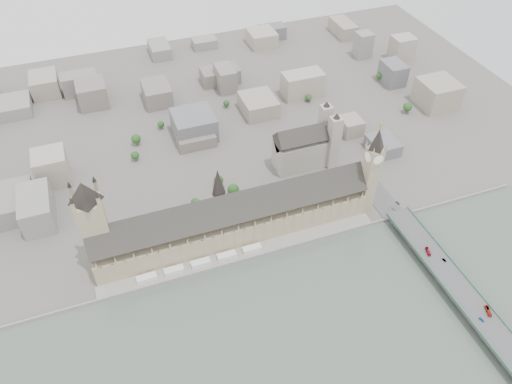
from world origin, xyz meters
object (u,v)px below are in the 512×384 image
object	(u,v)px
victoria_tower	(93,222)
westminster_bridge	(439,268)
red_bus_north	(428,251)
car_approach	(398,203)
palace_of_westminster	(232,218)
westminster_abbey	(307,146)
car_silver	(444,260)
elizabeth_tower	(372,165)
red_bus_south	(488,311)
car_blue	(482,320)

from	to	relation	value
victoria_tower	westminster_bridge	xyz separation A→B (m)	(284.00, -113.50, -50.08)
red_bus_north	car_approach	xyz separation A→B (m)	(8.66, 65.44, -0.60)
palace_of_westminster	westminster_abbey	bearing A→B (deg)	34.17
car_approach	car_silver	bearing A→B (deg)	-98.37
westminster_bridge	westminster_abbey	size ratio (longest dim) A/B	4.78
elizabeth_tower	red_bus_south	size ratio (longest dim) A/B	10.23
car_silver	westminster_abbey	bearing A→B (deg)	97.41
car_blue	westminster_abbey	bearing A→B (deg)	87.00
westminster_bridge	car_silver	xyz separation A→B (m)	(5.17, 2.49, 5.78)
car_blue	car_approach	distance (m)	141.95
car_silver	car_approach	size ratio (longest dim) A/B	0.73
victoria_tower	red_bus_north	distance (m)	300.50
westminster_bridge	car_silver	bearing A→B (deg)	25.72
westminster_bridge	car_blue	distance (m)	60.90
palace_of_westminster	car_silver	size ratio (longest dim) A/B	66.17
elizabeth_tower	car_silver	xyz separation A→B (m)	(29.17, -93.01, -47.18)
car_approach	car_blue	bearing A→B (deg)	-101.86
palace_of_westminster	red_bus_north	bearing A→B (deg)	-29.95
westminster_bridge	westminster_abbey	distance (m)	190.56
elizabeth_tower	westminster_bridge	world-z (taller)	elizabeth_tower
westminster_bridge	car_blue	bearing A→B (deg)	-93.49
car_silver	elizabeth_tower	bearing A→B (deg)	97.47
car_blue	car_silver	distance (m)	63.60
westminster_abbey	palace_of_westminster	bearing A→B (deg)	-145.83
red_bus_south	car_approach	distance (m)	136.99
car_blue	car_silver	bearing A→B (deg)	67.96
elizabeth_tower	car_blue	bearing A→B (deg)	-82.58
elizabeth_tower	victoria_tower	xyz separation A→B (m)	(-260.00, 18.00, -2.88)
red_bus_south	car_silver	size ratio (longest dim) A/B	2.62
car_silver	car_approach	distance (m)	78.67
westminster_abbey	red_bus_north	xyz separation A→B (m)	(47.86, -166.79, -13.43)
victoria_tower	red_bus_north	size ratio (longest dim) A/B	9.92
elizabeth_tower	red_bus_south	bearing A→B (deg)	-78.68
red_bus_north	car_blue	world-z (taller)	red_bus_north
victoria_tower	car_blue	xyz separation A→B (m)	(280.31, -174.00, -44.15)
red_bus_south	victoria_tower	bearing A→B (deg)	169.90
westminster_abbey	car_silver	distance (m)	189.12
elizabeth_tower	red_bus_south	xyz separation A→B (m)	(30.28, -151.33, -46.37)
elizabeth_tower	car_silver	world-z (taller)	elizabeth_tower
palace_of_westminster	car_silver	distance (m)	197.61
palace_of_westminster	red_bus_south	bearing A→B (deg)	-44.09
westminster_bridge	red_bus_south	size ratio (longest dim) A/B	30.93
palace_of_westminster	victoria_tower	world-z (taller)	victoria_tower
elizabeth_tower	car_blue	world-z (taller)	elizabeth_tower
westminster_bridge	car_silver	world-z (taller)	car_silver
victoria_tower	car_silver	size ratio (longest dim) A/B	24.97
red_bus_north	car_approach	world-z (taller)	red_bus_north
red_bus_north	car_approach	bearing A→B (deg)	100.32
red_bus_north	car_blue	xyz separation A→B (m)	(-0.47, -76.21, -0.60)
red_bus_south	car_blue	size ratio (longest dim) A/B	2.22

